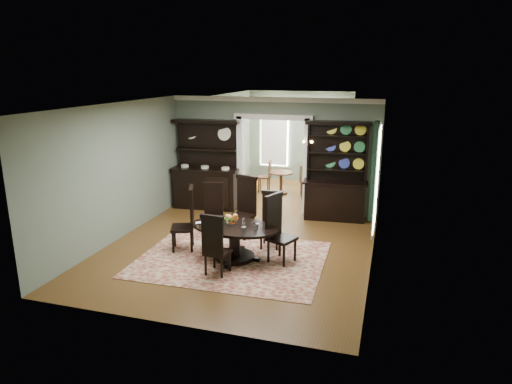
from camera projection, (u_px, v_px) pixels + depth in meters
room at (236, 177)px, 9.22m from camera, size 5.51×6.01×3.01m
parlor at (293, 141)px, 14.31m from camera, size 3.51×3.50×3.01m
doorway_trim at (273, 151)px, 11.95m from camera, size 2.08×0.25×2.57m
right_window at (375, 175)px, 9.29m from camera, size 0.15×1.47×2.12m
wall_sconce at (308, 143)px, 11.47m from camera, size 0.27×0.21×0.21m
rug at (232, 259)px, 9.14m from camera, size 3.71×2.91×0.01m
dining_table at (235, 236)px, 9.03m from camera, size 1.90×1.83×0.70m
centerpiece at (231, 221)px, 9.05m from camera, size 1.32×0.85×0.22m
chair_far_left at (213, 208)px, 10.33m from camera, size 0.56×0.54×1.22m
chair_far_mid at (245, 205)px, 10.29m from camera, size 0.62×0.60×1.39m
chair_far_right at (271, 218)px, 9.70m from camera, size 0.48×0.46×1.20m
chair_end_left at (188, 217)px, 9.46m from camera, size 0.63×0.64×1.36m
chair_end_right at (277, 226)px, 8.91m from camera, size 0.63×0.64×1.36m
chair_near at (215, 244)px, 8.25m from camera, size 0.49×0.47×1.20m
sideboard at (207, 178)px, 12.39m from camera, size 1.86×0.77×2.39m
welsh_dresser at (335, 184)px, 11.42m from camera, size 1.63×0.71×2.47m
parlor_table at (281, 179)px, 13.84m from camera, size 0.74×0.74×0.68m
parlor_chair_left at (266, 175)px, 14.03m from camera, size 0.42×0.41×0.98m
parlor_chair_right at (304, 179)px, 13.46m from camera, size 0.46×0.45×1.00m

